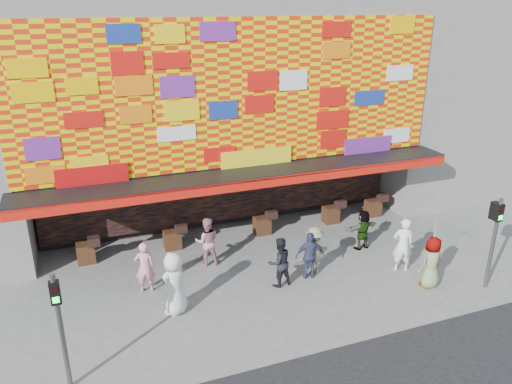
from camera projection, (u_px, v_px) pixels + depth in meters
ground at (287, 300)px, 15.04m from camera, size 90.00×90.00×0.00m
shop_building at (208, 86)px, 20.31m from camera, size 15.20×9.40×10.00m
neighbor_right at (467, 55)px, 24.18m from camera, size 11.00×8.00×12.00m
signal_left at (60, 319)px, 11.02m from camera, size 0.22×0.20×3.00m
signal_right at (495, 233)px, 15.11m from camera, size 0.22×0.20×3.00m
ped_a at (174, 283)px, 14.14m from camera, size 1.10×1.06×1.91m
ped_b at (145, 267)px, 15.24m from camera, size 0.68×0.52×1.67m
ped_c at (279, 262)px, 15.58m from camera, size 0.88×0.73×1.64m
ped_d at (314, 251)px, 16.26m from camera, size 1.16×0.77×1.67m
ped_e at (310, 256)px, 16.01m from camera, size 1.00×0.58×1.60m
ped_f at (363, 230)px, 17.97m from camera, size 1.43×0.61×1.49m
ped_g at (432, 262)px, 15.51m from camera, size 0.87×0.61×1.69m
ped_h at (403, 245)px, 16.44m from camera, size 0.79×0.66×1.87m
ped_i at (207, 241)px, 16.86m from camera, size 0.94×0.80×1.70m
parasol at (437, 225)px, 15.05m from camera, size 1.19×1.21×1.80m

